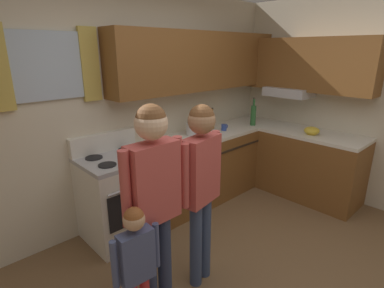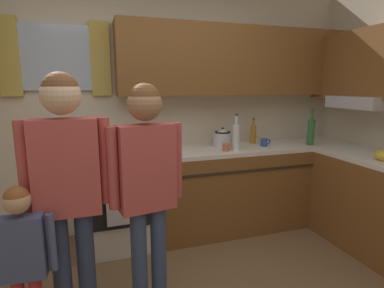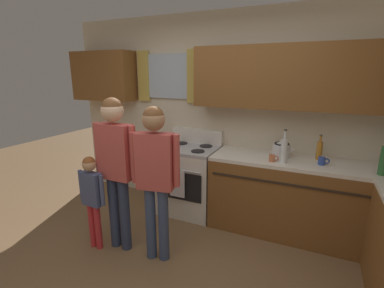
# 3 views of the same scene
# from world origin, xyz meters

# --- Properties ---
(back_wall_unit) EXTENTS (4.60, 0.42, 2.60)m
(back_wall_unit) POSITION_xyz_m (0.09, 1.82, 1.50)
(back_wall_unit) COLOR beige
(back_wall_unit) RESTS_ON ground
(right_wall_unit) EXTENTS (0.52, 4.05, 2.60)m
(right_wall_unit) POSITION_xyz_m (2.29, 0.11, 1.42)
(right_wall_unit) COLOR beige
(right_wall_unit) RESTS_ON ground
(kitchen_counter_run) EXTENTS (2.26, 1.91, 0.90)m
(kitchen_counter_run) POSITION_xyz_m (1.47, 1.19, 0.45)
(kitchen_counter_run) COLOR brown
(kitchen_counter_run) RESTS_ON ground
(stove_oven) EXTENTS (0.74, 0.67, 1.10)m
(stove_oven) POSITION_xyz_m (-0.35, 1.54, 0.47)
(stove_oven) COLOR silver
(stove_oven) RESTS_ON ground
(bottle_oil_amber) EXTENTS (0.06, 0.06, 0.29)m
(bottle_oil_amber) POSITION_xyz_m (1.20, 1.67, 1.01)
(bottle_oil_amber) COLOR #B27223
(bottle_oil_amber) RESTS_ON kitchen_counter_run
(bottle_tall_clear) EXTENTS (0.07, 0.07, 0.37)m
(bottle_tall_clear) POSITION_xyz_m (0.85, 1.39, 1.04)
(bottle_tall_clear) COLOR silver
(bottle_tall_clear) RESTS_ON kitchen_counter_run
(bottle_wine_green) EXTENTS (0.08, 0.08, 0.39)m
(bottle_wine_green) POSITION_xyz_m (1.76, 1.39, 1.05)
(bottle_wine_green) COLOR #2D6633
(bottle_wine_green) RESTS_ON kitchen_counter_run
(cup_terracotta) EXTENTS (0.11, 0.07, 0.08)m
(cup_terracotta) POSITION_xyz_m (0.74, 1.38, 0.94)
(cup_terracotta) COLOR #B76642
(cup_terracotta) RESTS_ON kitchen_counter_run
(mug_cobalt_blue) EXTENTS (0.11, 0.07, 0.08)m
(mug_cobalt_blue) POSITION_xyz_m (1.24, 1.48, 0.94)
(mug_cobalt_blue) COLOR #2D479E
(mug_cobalt_blue) RESTS_ON kitchen_counter_run
(stovetop_kettle) EXTENTS (0.27, 0.20, 0.21)m
(stovetop_kettle) POSITION_xyz_m (0.81, 1.61, 1.00)
(stovetop_kettle) COLOR silver
(stovetop_kettle) RESTS_ON kitchen_counter_run
(mixing_bowl) EXTENTS (0.19, 0.19, 0.10)m
(mixing_bowl) POSITION_xyz_m (1.90, 0.58, 0.95)
(mixing_bowl) COLOR gold
(mixing_bowl) RESTS_ON kitchen_counter_run
(adult_holding_child) EXTENTS (0.50, 0.22, 1.62)m
(adult_holding_child) POSITION_xyz_m (-0.67, 0.48, 1.02)
(adult_holding_child) COLOR #2D3856
(adult_holding_child) RESTS_ON ground
(adult_in_plaid) EXTENTS (0.48, 0.21, 1.56)m
(adult_in_plaid) POSITION_xyz_m (-0.21, 0.48, 0.98)
(adult_in_plaid) COLOR #38476B
(adult_in_plaid) RESTS_ON ground
(small_child) EXTENTS (0.34, 0.14, 1.03)m
(small_child) POSITION_xyz_m (-0.91, 0.36, 0.65)
(small_child) COLOR red
(small_child) RESTS_ON ground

